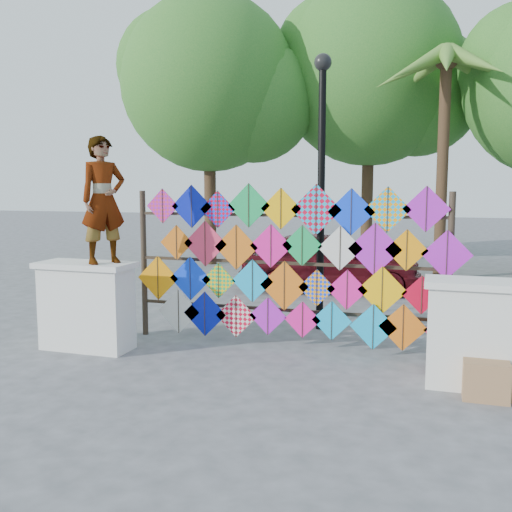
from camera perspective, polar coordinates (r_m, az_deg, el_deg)
name	(u,v)px	position (r m, az deg, el deg)	size (l,w,h in m)	color
ground	(269,362)	(7.87, 1.26, -10.52)	(80.00, 80.00, 0.00)	gray
parapet_left	(87,305)	(8.67, -16.58, -4.74)	(1.40, 0.65, 1.28)	white
parapet_right	(485,334)	(7.24, 21.95, -7.24)	(1.40, 0.65, 1.28)	white
kite_rack	(289,266)	(8.26, 3.28, -0.96)	(4.93, 0.24, 2.42)	#31251B
tree_west	(213,85)	(17.75, -4.37, 16.70)	(5.85, 5.20, 8.01)	#4C3020
tree_mid	(374,75)	(18.66, 11.68, 17.33)	(6.30, 5.60, 8.61)	#4C3020
palm_tree	(446,81)	(15.43, 18.44, 16.26)	(3.62, 3.62, 5.83)	#4C3020
vendor_woman	(103,200)	(8.31, -15.02, 5.42)	(0.65, 0.43, 1.79)	#99999E
sedan	(330,261)	(13.06, 7.39, -0.48)	(1.62, 4.04, 1.38)	#510E14
lamppost	(321,166)	(9.39, 6.57, 8.91)	(0.28, 0.28, 4.46)	black
cardboard_box_near	(486,379)	(7.03, 21.97, -11.33)	(0.49, 0.44, 0.44)	#AB7553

